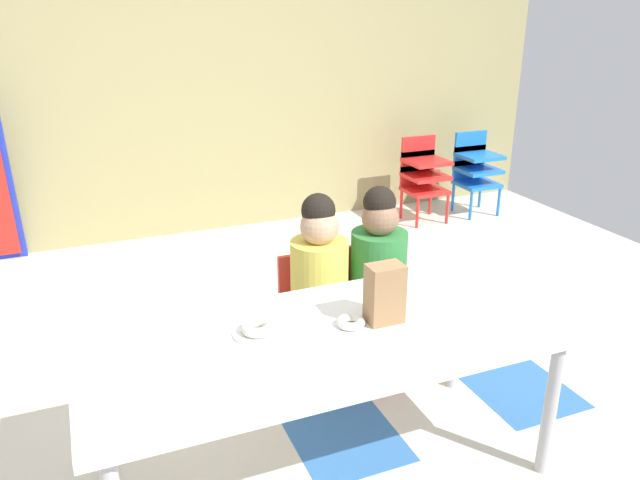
{
  "coord_description": "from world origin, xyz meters",
  "views": [
    {
      "loc": [
        -0.9,
        -2.34,
        1.69
      ],
      "look_at": [
        -0.07,
        -0.33,
        0.86
      ],
      "focal_mm": 34.85,
      "sensor_mm": 36.0,
      "label": 1
    }
  ],
  "objects": [
    {
      "name": "craft_table",
      "position": [
        -0.15,
        -0.58,
        0.55
      ],
      "size": [
        1.7,
        0.73,
        0.61
      ],
      "color": "white",
      "rests_on": "ground_plane"
    },
    {
      "name": "paper_plate_near_edge",
      "position": [
        -0.37,
        -0.49,
        0.61
      ],
      "size": [
        0.18,
        0.18,
        0.01
      ],
      "primitive_type": "cylinder",
      "color": "white",
      "rests_on": "craft_table"
    },
    {
      "name": "ground_plane",
      "position": [
        -0.0,
        -0.01,
        -0.01
      ],
      "size": [
        5.93,
        4.68,
        0.02
      ],
      "color": "silver"
    },
    {
      "name": "donut_powdered_loose",
      "position": [
        -0.05,
        -0.56,
        0.62
      ],
      "size": [
        0.1,
        0.1,
        0.03
      ],
      "primitive_type": "torus",
      "color": "white",
      "rests_on": "craft_table"
    },
    {
      "name": "donut_powdered_on_plate",
      "position": [
        -0.37,
        -0.49,
        0.63
      ],
      "size": [
        0.12,
        0.12,
        0.04
      ],
      "primitive_type": "torus",
      "color": "white",
      "rests_on": "craft_table"
    },
    {
      "name": "back_wall",
      "position": [
        0.0,
        2.34,
        1.27
      ],
      "size": [
        5.93,
        0.1,
        2.55
      ],
      "primitive_type": "cube",
      "color": "tan",
      "rests_on": "ground_plane"
    },
    {
      "name": "kid_chair_blue_stack",
      "position": [
        2.25,
        1.87,
        0.4
      ],
      "size": [
        0.32,
        0.3,
        0.68
      ],
      "color": "blue",
      "rests_on": "ground_plane"
    },
    {
      "name": "kid_chair_red_stack",
      "position": [
        1.74,
        1.87,
        0.4
      ],
      "size": [
        0.32,
        0.3,
        0.68
      ],
      "color": "red",
      "rests_on": "ground_plane"
    },
    {
      "name": "seated_child_middle_seat",
      "position": [
        0.36,
        0.02,
        0.55
      ],
      "size": [
        0.32,
        0.31,
        0.92
      ],
      "color": "red",
      "rests_on": "ground_plane"
    },
    {
      "name": "seated_child_near_camera",
      "position": [
        0.06,
        0.02,
        0.55
      ],
      "size": [
        0.33,
        0.33,
        0.92
      ],
      "color": "red",
      "rests_on": "ground_plane"
    },
    {
      "name": "paper_bag_brown",
      "position": [
        0.08,
        -0.57,
        0.72
      ],
      "size": [
        0.13,
        0.09,
        0.22
      ],
      "primitive_type": "cube",
      "color": "#9E754C",
      "rests_on": "craft_table"
    }
  ]
}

